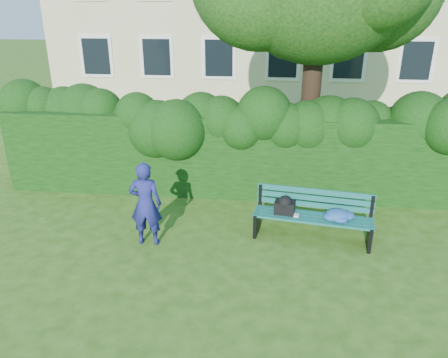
# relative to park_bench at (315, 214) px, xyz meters

# --- Properties ---
(ground) EXTENTS (80.00, 80.00, 0.00)m
(ground) POSITION_rel_park_bench_xyz_m (-1.68, -0.22, -0.50)
(ground) COLOR #2C4D11
(ground) RESTS_ON ground
(hedge) EXTENTS (10.00, 1.00, 1.80)m
(hedge) POSITION_rel_park_bench_xyz_m (-1.68, 1.98, 0.40)
(hedge) COLOR black
(hedge) RESTS_ON ground
(park_bench) EXTENTS (2.16, 0.86, 0.89)m
(park_bench) POSITION_rel_park_bench_xyz_m (0.00, 0.00, 0.00)
(park_bench) COLOR #11564C
(park_bench) RESTS_ON ground
(man_reading) EXTENTS (0.58, 0.39, 1.54)m
(man_reading) POSITION_rel_park_bench_xyz_m (-2.96, -0.47, 0.27)
(man_reading) COLOR navy
(man_reading) RESTS_ON ground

